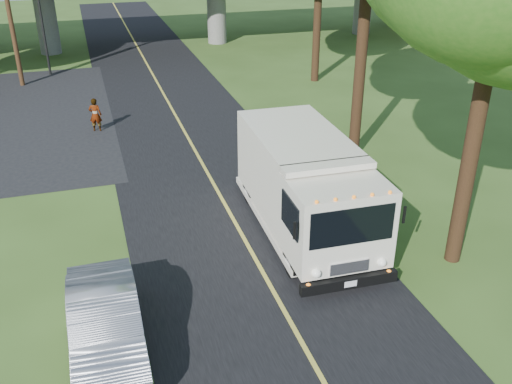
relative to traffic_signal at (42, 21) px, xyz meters
name	(u,v)px	position (x,y,z in m)	size (l,w,h in m)	color
ground	(286,315)	(6.00, -26.00, -3.20)	(120.00, 120.00, 0.00)	#36511D
road	(202,163)	(6.00, -16.00, -3.19)	(7.00, 90.00, 0.02)	black
lane_line	(202,162)	(6.00, -16.00, -3.17)	(0.12, 90.00, 0.01)	gold
traffic_signal	(42,21)	(0.00, 0.00, 0.00)	(0.18, 0.22, 5.20)	black
utility_pole	(7,2)	(-1.50, -2.00, 1.40)	(1.60, 0.26, 9.00)	#472D19
step_van	(305,184)	(7.94, -22.20, -1.55)	(2.85, 7.28, 3.03)	silver
silver_sedan	(106,325)	(1.65, -26.00, -2.46)	(1.56, 4.48, 1.48)	#92939A
pedestrian	(95,115)	(2.20, -10.98, -2.43)	(0.56, 0.37, 1.55)	gray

